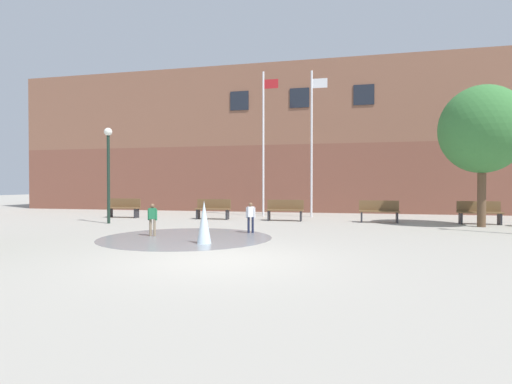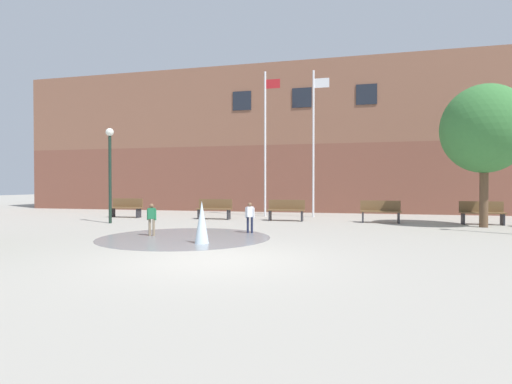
{
  "view_description": "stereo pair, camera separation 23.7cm",
  "coord_description": "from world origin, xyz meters",
  "px_view_note": "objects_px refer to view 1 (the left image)",
  "views": [
    {
      "loc": [
        2.58,
        -7.83,
        1.54
      ],
      "look_at": [
        -0.61,
        6.24,
        1.3
      ],
      "focal_mm": 28.0,
      "sensor_mm": 36.0,
      "label": 1
    },
    {
      "loc": [
        2.81,
        -7.78,
        1.54
      ],
      "look_at": [
        -0.61,
        6.24,
        1.3
      ],
      "focal_mm": 28.0,
      "sensor_mm": 36.0,
      "label": 2
    }
  ],
  "objects_px": {
    "lamp_post_left_lane": "(108,161)",
    "flagpole_right": "(312,139)",
    "flagpole_left": "(264,139)",
    "street_tree_near_building": "(482,130)",
    "park_bench_center": "(285,210)",
    "park_bench_under_left_flagpole": "(213,209)",
    "child_running": "(251,215)",
    "park_bench_far_left": "(124,208)",
    "child_with_pink_shirt": "(152,217)",
    "park_bench_under_right_flagpole": "(379,211)",
    "park_bench_near_trashcan": "(479,212)"
  },
  "relations": [
    {
      "from": "lamp_post_left_lane",
      "to": "street_tree_near_building",
      "type": "xyz_separation_m",
      "value": [
        14.26,
        1.85,
        1.07
      ]
    },
    {
      "from": "flagpole_left",
      "to": "lamp_post_left_lane",
      "type": "relative_size",
      "value": 1.87
    },
    {
      "from": "flagpole_left",
      "to": "street_tree_near_building",
      "type": "xyz_separation_m",
      "value": [
        8.91,
        -3.3,
        -0.24
      ]
    },
    {
      "from": "park_bench_under_left_flagpole",
      "to": "child_with_pink_shirt",
      "type": "bearing_deg",
      "value": -88.33
    },
    {
      "from": "child_with_pink_shirt",
      "to": "flagpole_left",
      "type": "relative_size",
      "value": 0.14
    },
    {
      "from": "street_tree_near_building",
      "to": "park_bench_near_trashcan",
      "type": "bearing_deg",
      "value": 76.82
    },
    {
      "from": "park_bench_far_left",
      "to": "park_bench_under_right_flagpole",
      "type": "distance_m",
      "value": 11.69
    },
    {
      "from": "park_bench_far_left",
      "to": "child_with_pink_shirt",
      "type": "height_order",
      "value": "child_with_pink_shirt"
    },
    {
      "from": "flagpole_left",
      "to": "street_tree_near_building",
      "type": "bearing_deg",
      "value": -20.32
    },
    {
      "from": "park_bench_under_right_flagpole",
      "to": "child_with_pink_shirt",
      "type": "distance_m",
      "value": 9.34
    },
    {
      "from": "flagpole_right",
      "to": "park_bench_center",
      "type": "bearing_deg",
      "value": -112.45
    },
    {
      "from": "flagpole_right",
      "to": "child_running",
      "type": "bearing_deg",
      "value": -101.16
    },
    {
      "from": "park_bench_under_left_flagpole",
      "to": "child_with_pink_shirt",
      "type": "xyz_separation_m",
      "value": [
        0.18,
        -6.16,
        0.1
      ]
    },
    {
      "from": "flagpole_left",
      "to": "flagpole_right",
      "type": "height_order",
      "value": "flagpole_left"
    },
    {
      "from": "park_bench_near_trashcan",
      "to": "child_with_pink_shirt",
      "type": "relative_size",
      "value": 1.62
    },
    {
      "from": "park_bench_center",
      "to": "flagpole_right",
      "type": "bearing_deg",
      "value": 67.55
    },
    {
      "from": "park_bench_under_left_flagpole",
      "to": "street_tree_near_building",
      "type": "xyz_separation_m",
      "value": [
        10.8,
        -1.0,
        3.12
      ]
    },
    {
      "from": "park_bench_under_right_flagpole",
      "to": "flagpole_left",
      "type": "distance_m",
      "value": 6.73
    },
    {
      "from": "child_running",
      "to": "flagpole_left",
      "type": "distance_m",
      "value": 7.83
    },
    {
      "from": "park_bench_under_left_flagpole",
      "to": "lamp_post_left_lane",
      "type": "distance_m",
      "value": 4.93
    },
    {
      "from": "flagpole_left",
      "to": "street_tree_near_building",
      "type": "distance_m",
      "value": 9.5
    },
    {
      "from": "park_bench_center",
      "to": "street_tree_near_building",
      "type": "height_order",
      "value": "street_tree_near_building"
    },
    {
      "from": "child_with_pink_shirt",
      "to": "lamp_post_left_lane",
      "type": "relative_size",
      "value": 0.26
    },
    {
      "from": "child_running",
      "to": "street_tree_near_building",
      "type": "xyz_separation_m",
      "value": [
        7.9,
        3.75,
        3.02
      ]
    },
    {
      "from": "flagpole_right",
      "to": "lamp_post_left_lane",
      "type": "xyz_separation_m",
      "value": [
        -7.75,
        -5.15,
        -1.26
      ]
    },
    {
      "from": "park_bench_under_right_flagpole",
      "to": "flagpole_left",
      "type": "relative_size",
      "value": 0.22
    },
    {
      "from": "park_bench_under_right_flagpole",
      "to": "child_running",
      "type": "distance_m",
      "value": 6.4
    },
    {
      "from": "park_bench_near_trashcan",
      "to": "street_tree_near_building",
      "type": "relative_size",
      "value": 0.31
    },
    {
      "from": "child_running",
      "to": "child_with_pink_shirt",
      "type": "relative_size",
      "value": 1.0
    },
    {
      "from": "park_bench_under_right_flagpole",
      "to": "flagpole_right",
      "type": "height_order",
      "value": "flagpole_right"
    },
    {
      "from": "park_bench_under_left_flagpole",
      "to": "child_running",
      "type": "xyz_separation_m",
      "value": [
        2.9,
        -4.75,
        0.1
      ]
    },
    {
      "from": "park_bench_center",
      "to": "child_with_pink_shirt",
      "type": "height_order",
      "value": "child_with_pink_shirt"
    },
    {
      "from": "park_bench_far_left",
      "to": "park_bench_under_right_flagpole",
      "type": "xyz_separation_m",
      "value": [
        11.69,
        0.03,
        0.0
      ]
    },
    {
      "from": "lamp_post_left_lane",
      "to": "flagpole_right",
      "type": "bearing_deg",
      "value": 33.58
    },
    {
      "from": "child_with_pink_shirt",
      "to": "flagpole_right",
      "type": "relative_size",
      "value": 0.14
    },
    {
      "from": "park_bench_under_left_flagpole",
      "to": "flagpole_left",
      "type": "relative_size",
      "value": 0.22
    },
    {
      "from": "child_running",
      "to": "lamp_post_left_lane",
      "type": "height_order",
      "value": "lamp_post_left_lane"
    },
    {
      "from": "park_bench_under_left_flagpole",
      "to": "flagpole_right",
      "type": "height_order",
      "value": "flagpole_right"
    },
    {
      "from": "park_bench_near_trashcan",
      "to": "child_running",
      "type": "height_order",
      "value": "child_running"
    },
    {
      "from": "park_bench_near_trashcan",
      "to": "lamp_post_left_lane",
      "type": "bearing_deg",
      "value": -168.58
    },
    {
      "from": "park_bench_center",
      "to": "lamp_post_left_lane",
      "type": "relative_size",
      "value": 0.41
    },
    {
      "from": "park_bench_far_left",
      "to": "flagpole_right",
      "type": "height_order",
      "value": "flagpole_right"
    },
    {
      "from": "park_bench_under_left_flagpole",
      "to": "park_bench_center",
      "type": "height_order",
      "value": "same"
    },
    {
      "from": "flagpole_left",
      "to": "child_with_pink_shirt",
      "type": "bearing_deg",
      "value": -101.45
    },
    {
      "from": "child_with_pink_shirt",
      "to": "flagpole_left",
      "type": "height_order",
      "value": "flagpole_left"
    },
    {
      "from": "park_bench_center",
      "to": "park_bench_near_trashcan",
      "type": "distance_m",
      "value": 7.74
    },
    {
      "from": "flagpole_left",
      "to": "park_bench_near_trashcan",
      "type": "bearing_deg",
      "value": -13.58
    },
    {
      "from": "park_bench_far_left",
      "to": "street_tree_near_building",
      "type": "distance_m",
      "value": 15.6
    },
    {
      "from": "flagpole_right",
      "to": "lamp_post_left_lane",
      "type": "height_order",
      "value": "flagpole_right"
    },
    {
      "from": "child_with_pink_shirt",
      "to": "lamp_post_left_lane",
      "type": "bearing_deg",
      "value": -59.3
    }
  ]
}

